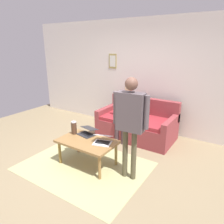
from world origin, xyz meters
The scene contains 10 objects.
ground_plane centered at (0.00, 0.00, 0.00)m, with size 7.68×7.68×0.00m, color #887657.
area_rug centered at (0.06, 0.10, 0.00)m, with size 2.17×1.63×0.01m, color tan.
back_wall centered at (0.00, -2.20, 1.35)m, with size 7.04×0.11×2.70m.
couch centered at (-0.16, -1.57, 0.30)m, with size 1.73×0.92×0.88m.
coffee_table centered at (0.06, 0.00, 0.42)m, with size 1.03×0.63×0.47m.
laptop_left centered at (-0.23, -0.08, 0.52)m, with size 0.37×0.37×0.16m.
laptop_center centered at (0.22, -0.21, 0.52)m, with size 0.36×0.35×0.14m.
french_press centered at (0.45, -0.10, 0.60)m, with size 0.12×0.10×0.27m.
person_standing centered at (-0.76, -0.06, 1.06)m, with size 0.58×0.21×1.65m.
person_seated centered at (0.01, -1.34, 0.73)m, with size 0.55×0.51×1.28m.
Camera 1 is at (-2.12, 2.56, 2.09)m, focal length 33.27 mm.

